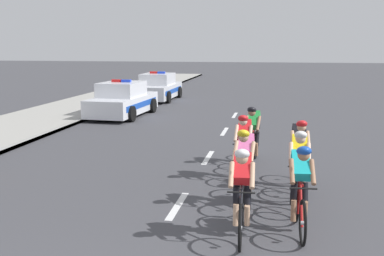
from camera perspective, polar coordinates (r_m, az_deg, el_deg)
sidewalk_slab at (r=20.07m, az=-18.17°, el=0.94°), size 3.83×60.00×0.12m
kerb_edge at (r=19.27m, az=-13.36°, el=0.82°), size 0.16×60.00×0.13m
lane_markings_centre at (r=11.10m, az=0.42°, el=-5.96°), size 0.14×21.60×0.01m
cyclist_lead at (r=7.56m, az=6.02°, el=-7.54°), size 0.43×1.72×1.56m
cyclist_second at (r=7.90m, az=12.91°, el=-6.96°), size 0.44×1.72×1.56m
cyclist_third at (r=9.12m, az=6.37°, el=-4.46°), size 0.44×1.72×1.56m
cyclist_fourth at (r=9.17m, az=12.76°, el=-4.58°), size 0.42×1.72×1.56m
cyclist_fifth at (r=10.90m, az=6.26°, el=-2.08°), size 0.42×1.72×1.56m
cyclist_sixth at (r=10.38m, az=12.78°, el=-2.87°), size 0.44×1.72×1.56m
cyclist_seventh at (r=12.31m, az=7.35°, el=-0.69°), size 0.45×1.72×1.56m
police_car_nearest at (r=20.60m, az=-8.36°, el=3.29°), size 2.18×4.49×1.59m
police_car_second at (r=26.45m, az=-4.11°, el=4.85°), size 2.03×4.42×1.59m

